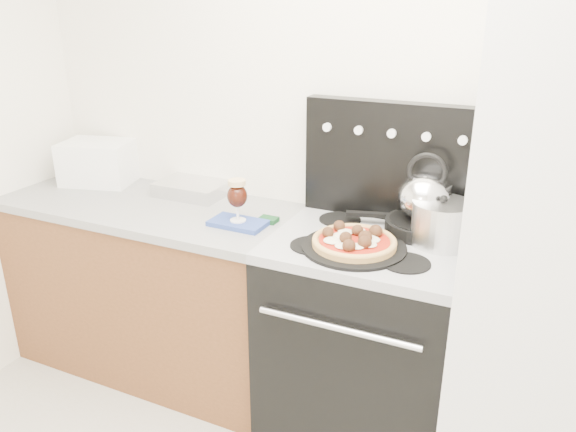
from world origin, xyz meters
The scene contains 16 objects.
room_shell centered at (0.00, 0.29, 1.25)m, with size 3.52×3.01×2.52m.
base_cabinet centered at (-1.02, 1.20, 0.43)m, with size 1.45×0.60×0.86m, color brown.
countertop centered at (-1.02, 1.20, 0.88)m, with size 1.48×0.63×0.04m, color #979797.
stove_body centered at (0.08, 1.18, 0.44)m, with size 0.76×0.65×0.88m, color black.
cooktop centered at (0.08, 1.18, 0.90)m, with size 0.76×0.65×0.04m, color #ADADB2.
backguard centered at (0.08, 1.45, 1.17)m, with size 0.76×0.08×0.50m, color black.
fridge centered at (0.78, 1.15, 0.95)m, with size 0.64×0.68×1.90m, color silver.
toaster_oven centered at (-1.46, 1.35, 1.01)m, with size 0.35×0.26×0.22m, color white.
foil_sheet centered at (-0.90, 1.39, 0.93)m, with size 0.33×0.25×0.07m, color white.
oven_mitt centered at (-0.49, 1.13, 0.91)m, with size 0.24×0.14×0.02m, color #2E469B.
beer_glass centered at (-0.49, 1.13, 1.01)m, with size 0.09×0.09×0.19m, color black, non-canonical shape.
pizza_pan centered at (0.05, 1.07, 0.93)m, with size 0.40×0.40×0.01m, color black.
pizza centered at (0.05, 1.07, 0.96)m, with size 0.32×0.32×0.05m, color tan, non-canonical shape.
skillet centered at (0.25, 1.34, 0.95)m, with size 0.30×0.30×0.05m, color black.
tea_kettle centered at (0.25, 1.34, 1.09)m, with size 0.21×0.21×0.23m, color silver, non-canonical shape.
stock_pot centered at (0.34, 1.25, 1.00)m, with size 0.22×0.22×0.16m, color silver.
Camera 1 is at (0.64, -0.80, 1.81)m, focal length 35.00 mm.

